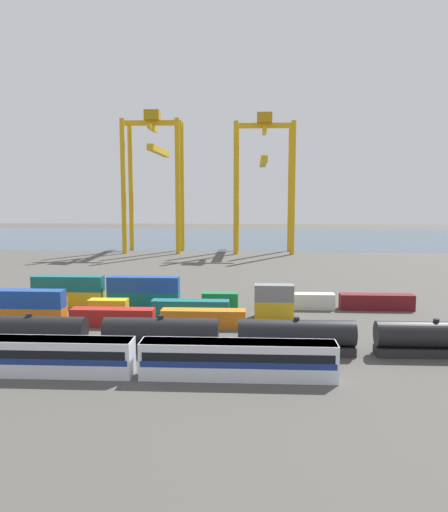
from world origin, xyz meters
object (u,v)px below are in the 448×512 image
shipping_container_7 (108,307)px  passenger_train (137,356)px  shipping_container_3 (113,317)px  shipping_container_8 (190,308)px  gantry_crane_west (154,167)px  shipping_container_14 (144,299)px  freight_tank_row (296,336)px  gantry_crane_central (264,170)px

shipping_container_7 → passenger_train: bearing=-68.3°
shipping_container_3 → shipping_container_8: size_ratio=1.00×
shipping_container_3 → gantry_crane_west: gantry_crane_west is taller
shipping_container_3 → shipping_container_14: same height
passenger_train → shipping_container_14: passenger_train is taller
passenger_train → gantry_crane_west: 121.97m
freight_tank_row → shipping_container_3: freight_tank_row is taller
shipping_container_7 → freight_tank_row: bearing=-32.8°
passenger_train → gantry_crane_west: bearing=99.7°
freight_tank_row → shipping_container_8: (-14.91, 18.00, -0.86)m
freight_tank_row → shipping_container_8: freight_tank_row is taller
gantry_crane_central → shipping_container_8: bearing=-98.4°
shipping_container_3 → gantry_crane_central: gantry_crane_central is taller
passenger_train → gantry_crane_central: (16.04, 117.57, 24.64)m
freight_tank_row → shipping_container_8: size_ratio=6.55×
freight_tank_row → shipping_container_7: 33.25m
shipping_container_7 → shipping_container_14: size_ratio=0.50×
gantry_crane_west → shipping_container_7: bearing=-84.0°
gantry_crane_central → shipping_container_7: bearing=-106.2°
gantry_crane_west → shipping_container_14: bearing=-80.7°
gantry_crane_central → shipping_container_14: bearing=-104.7°
shipping_container_7 → shipping_container_8: 13.03m
passenger_train → shipping_container_3: size_ratio=3.45×
shipping_container_14 → shipping_container_7: bearing=-123.8°
shipping_container_3 → shipping_container_7: same height
shipping_container_3 → shipping_container_7: (-2.43, 6.39, 0.00)m
shipping_container_14 → gantry_crane_west: gantry_crane_west is taller
gantry_crane_west → gantry_crane_central: size_ratio=1.02×
shipping_container_7 → shipping_container_8: bearing=0.0°
freight_tank_row → gantry_crane_west: 118.19m
shipping_container_8 → freight_tank_row: bearing=-50.4°
shipping_container_7 → shipping_container_14: bearing=56.2°
gantry_crane_central → freight_tank_row: bearing=-89.3°
passenger_train → shipping_container_14: bearing=100.7°
shipping_container_3 → gantry_crane_west: size_ratio=0.26×
shipping_container_3 → gantry_crane_west: 101.75m
shipping_container_7 → gantry_crane_west: bearing=96.0°
freight_tank_row → gantry_crane_central: gantry_crane_central is taller
freight_tank_row → shipping_container_14: (-23.67, 24.39, -0.86)m
shipping_container_3 → shipping_container_8: same height
shipping_container_8 → passenger_train: bearing=-95.5°
shipping_container_7 → shipping_container_8: (13.03, 0.00, 0.00)m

